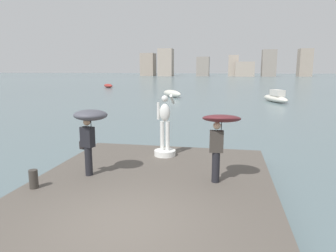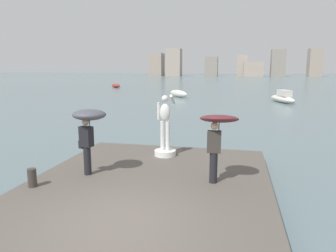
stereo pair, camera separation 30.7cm
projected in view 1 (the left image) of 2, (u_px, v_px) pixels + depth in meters
ground_plane at (214, 93)px, 45.23m from camera, size 400.00×400.00×0.00m
pier at (146, 197)px, 8.25m from camera, size 6.80×9.47×0.40m
statue_white_figure at (165, 135)px, 11.35m from camera, size 0.79×0.96×2.26m
onlooker_left at (90, 123)px, 9.06m from camera, size 1.21×1.21×2.00m
onlooker_right at (220, 128)px, 8.53m from camera, size 1.10×1.12×2.00m
mooring_bollard at (34, 179)px, 8.30m from camera, size 0.23×0.23×0.51m
boat_near at (276, 97)px, 33.43m from camera, size 2.68×5.12×1.35m
boat_far at (172, 93)px, 39.58m from camera, size 3.40×4.02×0.88m
boat_leftward at (108, 86)px, 59.19m from camera, size 3.08×3.25×0.72m
distant_skyline at (218, 64)px, 148.06m from camera, size 80.96×13.47×12.95m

